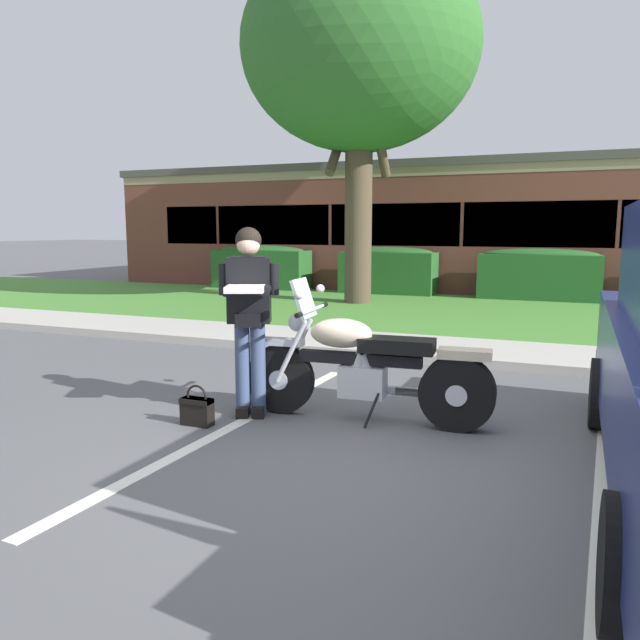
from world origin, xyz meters
name	(u,v)px	position (x,y,z in m)	size (l,w,h in m)	color
ground_plane	(360,453)	(0.00, 0.00, 0.00)	(140.00, 140.00, 0.00)	#565659
curb_strip	(443,360)	(0.00, 3.32, 0.06)	(60.00, 0.20, 0.12)	#B7B2A8
concrete_walk	(455,349)	(0.00, 4.17, 0.04)	(60.00, 1.50, 0.08)	#B7B2A8
grass_lawn	(489,314)	(0.00, 7.99, 0.03)	(60.00, 6.14, 0.06)	#478433
stall_stripe_0	(233,426)	(-1.22, 0.20, 0.00)	(0.12, 4.40, 0.01)	silver
stall_stripe_1	(604,477)	(1.70, 0.20, 0.00)	(0.12, 4.40, 0.01)	silver
motorcycle	(374,367)	(-0.13, 0.78, 0.49)	(2.24, 0.82, 1.26)	black
rider_person	(249,306)	(-1.22, 0.53, 1.01)	(0.57, 0.66, 1.70)	black
handbag	(197,409)	(-1.52, 0.11, 0.14)	(0.28, 0.13, 0.36)	black
shade_tree	(360,50)	(-2.93, 8.66, 5.42)	(5.05, 5.05, 7.62)	#4C3D2D
hedge_left	(261,267)	(-6.50, 10.87, 0.65)	(2.68, 0.90, 1.24)	#235623
hedge_center_left	(388,270)	(-2.86, 10.87, 0.65)	(2.40, 0.90, 1.24)	#235623
hedge_center_right	(539,274)	(0.77, 10.87, 0.65)	(2.71, 0.90, 1.24)	#235623
brick_building	(488,227)	(-1.13, 16.79, 1.73)	(21.06, 10.82, 3.46)	brown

